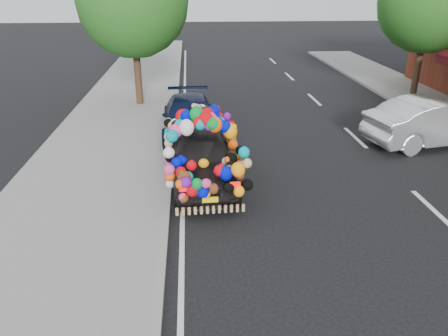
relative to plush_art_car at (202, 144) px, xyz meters
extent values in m
plane|color=black|center=(1.49, -2.00, -1.00)|extent=(100.00, 100.00, 0.00)
cube|color=gray|center=(-2.81, -2.00, -0.94)|extent=(4.00, 60.00, 0.12)
cube|color=gray|center=(-0.86, -2.00, -0.94)|extent=(0.15, 60.00, 0.13)
cylinder|color=#332114|center=(-2.31, 7.50, 0.36)|extent=(0.28, 0.28, 2.73)
sphere|color=#204813|center=(-2.31, 7.50, 3.03)|extent=(4.20, 4.20, 4.20)
cylinder|color=#332114|center=(9.49, 8.00, 0.32)|extent=(0.28, 0.28, 2.64)
sphere|color=#204813|center=(9.49, 8.00, 2.90)|extent=(4.00, 4.00, 4.00)
imported|color=black|center=(0.00, 0.00, -0.34)|extent=(1.74, 3.96, 1.33)
cube|color=red|center=(-0.45, -1.99, -0.22)|extent=(0.22, 0.07, 0.14)
cube|color=red|center=(0.62, -1.94, -0.22)|extent=(0.22, 0.07, 0.14)
cube|color=yellow|center=(0.09, -1.97, -0.52)|extent=(0.34, 0.06, 0.12)
imported|color=black|center=(-0.31, 3.67, -0.39)|extent=(1.78, 4.25, 1.23)
imported|color=silver|center=(7.27, 2.23, -0.28)|extent=(4.62, 2.40, 1.45)
camera|label=1|loc=(-0.26, -10.15, 3.71)|focal=35.00mm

